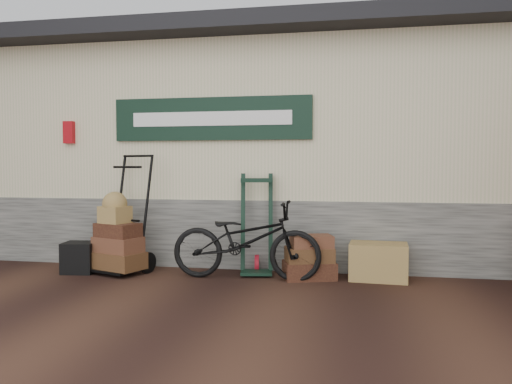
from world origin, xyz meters
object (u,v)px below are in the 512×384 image
at_px(black_trunk, 80,257).
at_px(bicycle, 246,236).
at_px(porter_trolley, 128,212).
at_px(suitcase_stack, 309,257).
at_px(green_barrow, 257,224).
at_px(wicker_hamper, 378,261).

distance_m(black_trunk, bicycle, 2.16).
xyz_separation_m(porter_trolley, suitcase_stack, (2.30, 0.01, -0.49)).
relative_size(porter_trolley, green_barrow, 1.22).
distance_m(green_barrow, wicker_hamper, 1.53).
bearing_deg(porter_trolley, suitcase_stack, 20.66).
relative_size(suitcase_stack, wicker_hamper, 0.90).
relative_size(black_trunk, bicycle, 0.22).
height_order(green_barrow, wicker_hamper, green_barrow).
height_order(porter_trolley, green_barrow, porter_trolley).
xyz_separation_m(green_barrow, suitcase_stack, (0.67, -0.16, -0.36)).
distance_m(porter_trolley, bicycle, 1.59).
bearing_deg(green_barrow, bicycle, -111.04).
bearing_deg(porter_trolley, wicker_hamper, 22.41).
bearing_deg(suitcase_stack, porter_trolley, -179.75).
bearing_deg(green_barrow, black_trunk, 179.80).
xyz_separation_m(green_barrow, bicycle, (-0.07, -0.33, -0.10)).
xyz_separation_m(suitcase_stack, bicycle, (-0.74, -0.17, 0.25)).
distance_m(porter_trolley, green_barrow, 1.64).
xyz_separation_m(wicker_hamper, bicycle, (-1.54, -0.27, 0.30)).
bearing_deg(suitcase_stack, wicker_hamper, 6.99).
xyz_separation_m(porter_trolley, black_trunk, (-0.57, -0.18, -0.57)).
relative_size(green_barrow, wicker_hamper, 1.87).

